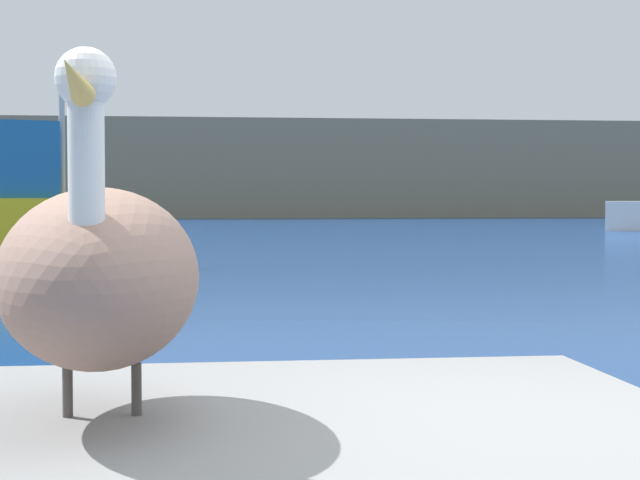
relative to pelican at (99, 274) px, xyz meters
The scene contains 2 objects.
hillside_backdrop 67.17m from the pelican, 88.98° to the left, with size 140.00×16.11×5.79m, color #7F755B.
pelican is the anchor object (origin of this frame).
Camera 1 is at (-0.96, -2.94, 1.36)m, focal length 60.82 mm.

